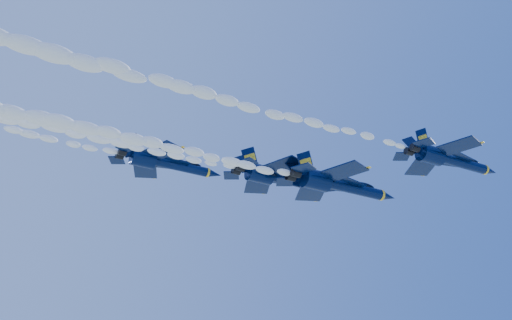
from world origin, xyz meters
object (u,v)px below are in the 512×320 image
jet_third (280,178)px  jet_fourth (164,163)px  jet_second (337,184)px  jet_lead (448,159)px

jet_third → jet_fourth: jet_fourth is taller
jet_second → jet_lead: bearing=-57.6°
jet_second → jet_fourth: (-21.73, 12.09, 3.62)m
jet_lead → jet_third: 24.21m
jet_fourth → jet_lead: bearing=-40.1°
jet_lead → jet_fourth: (-30.17, 25.37, 3.46)m
jet_lead → jet_fourth: size_ratio=0.95×
jet_lead → jet_third: bearing=125.7°
jet_third → jet_fourth: bearing=160.3°
jet_second → jet_fourth: 25.13m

